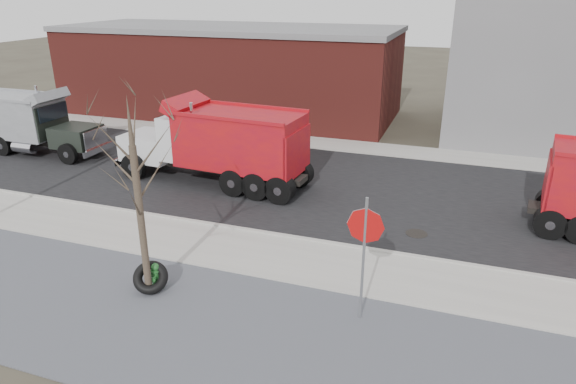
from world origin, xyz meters
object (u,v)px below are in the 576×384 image
at_px(fire_hydrant, 156,277).
at_px(stop_sign, 365,240).
at_px(dump_truck_red_b, 218,142).
at_px(truck_tire, 151,277).
at_px(dump_truck_grey, 29,121).

xyz_separation_m(fire_hydrant, stop_sign, (5.35, 0.45, 1.78)).
height_order(fire_hydrant, dump_truck_red_b, dump_truck_red_b).
bearing_deg(truck_tire, dump_truck_grey, 144.75).
relative_size(stop_sign, dump_truck_red_b, 0.39).
bearing_deg(stop_sign, fire_hydrant, -150.71).
xyz_separation_m(stop_sign, dump_truck_grey, (-17.59, 8.00, -0.57)).
distance_m(fire_hydrant, dump_truck_red_b, 7.99).
height_order(stop_sign, dump_truck_red_b, dump_truck_red_b).
relative_size(fire_hydrant, stop_sign, 0.24).
bearing_deg(dump_truck_grey, dump_truck_red_b, -4.15).
distance_m(truck_tire, dump_truck_red_b, 8.12).
distance_m(fire_hydrant, dump_truck_grey, 14.92).
bearing_deg(truck_tire, fire_hydrant, 69.42).
bearing_deg(fire_hydrant, stop_sign, -4.72).
bearing_deg(stop_sign, truck_tire, -149.10).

